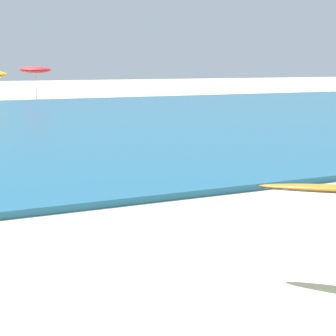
% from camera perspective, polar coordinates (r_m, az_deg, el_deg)
% --- Properties ---
extents(beach_umbrella_7, '(2.22, 2.23, 2.37)m').
position_cam_1_polar(beach_umbrella_7, '(39.40, -14.03, 10.18)').
color(beach_umbrella_7, beige).
rests_on(beach_umbrella_7, ground).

